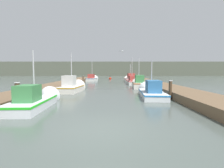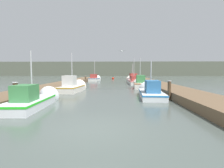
{
  "view_description": "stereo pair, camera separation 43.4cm",
  "coord_description": "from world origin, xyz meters",
  "px_view_note": "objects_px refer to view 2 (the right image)",
  "views": [
    {
      "loc": [
        0.45,
        -6.0,
        2.05
      ],
      "look_at": [
        0.37,
        13.54,
        0.57
      ],
      "focal_mm": 28.0,
      "sensor_mm": 36.0,
      "label": 1
    },
    {
      "loc": [
        0.89,
        -5.99,
        2.05
      ],
      "look_at": [
        0.37,
        13.54,
        0.57
      ],
      "focal_mm": 28.0,
      "sensor_mm": 36.0,
      "label": 2
    }
  ],
  "objects_px": {
    "fishing_boat_5": "(132,79)",
    "channel_buoy": "(113,78)",
    "fishing_boat_0": "(35,100)",
    "mooring_piling_1": "(169,90)",
    "fishing_boat_4": "(134,81)",
    "fishing_boat_3": "(140,83)",
    "seagull_lead": "(122,51)",
    "fishing_boat_2": "(73,87)",
    "fishing_boat_6": "(95,79)",
    "mooring_piling_0": "(16,95)",
    "mooring_piling_2": "(86,79)",
    "fishing_boat_1": "(150,91)"
  },
  "relations": [
    {
      "from": "fishing_boat_4",
      "to": "mooring_piling_0",
      "type": "height_order",
      "value": "fishing_boat_4"
    },
    {
      "from": "fishing_boat_2",
      "to": "mooring_piling_0",
      "type": "relative_size",
      "value": 3.15
    },
    {
      "from": "mooring_piling_1",
      "to": "fishing_boat_5",
      "type": "bearing_deg",
      "value": 92.77
    },
    {
      "from": "fishing_boat_0",
      "to": "seagull_lead",
      "type": "relative_size",
      "value": 9.13
    },
    {
      "from": "fishing_boat_4",
      "to": "fishing_boat_6",
      "type": "height_order",
      "value": "fishing_boat_4"
    },
    {
      "from": "fishing_boat_1",
      "to": "fishing_boat_3",
      "type": "distance_m",
      "value": 7.43
    },
    {
      "from": "mooring_piling_0",
      "to": "fishing_boat_4",
      "type": "bearing_deg",
      "value": 65.61
    },
    {
      "from": "fishing_boat_2",
      "to": "fishing_boat_6",
      "type": "relative_size",
      "value": 0.79
    },
    {
      "from": "fishing_boat_5",
      "to": "channel_buoy",
      "type": "height_order",
      "value": "fishing_boat_5"
    },
    {
      "from": "mooring_piling_1",
      "to": "channel_buoy",
      "type": "xyz_separation_m",
      "value": [
        -4.58,
        30.45,
        -0.52
      ]
    },
    {
      "from": "mooring_piling_1",
      "to": "mooring_piling_0",
      "type": "bearing_deg",
      "value": -161.97
    },
    {
      "from": "mooring_piling_0",
      "to": "seagull_lead",
      "type": "height_order",
      "value": "seagull_lead"
    },
    {
      "from": "fishing_boat_6",
      "to": "fishing_boat_5",
      "type": "bearing_deg",
      "value": -31.51
    },
    {
      "from": "fishing_boat_5",
      "to": "fishing_boat_4",
      "type": "bearing_deg",
      "value": -97.22
    },
    {
      "from": "fishing_boat_5",
      "to": "fishing_boat_6",
      "type": "height_order",
      "value": "fishing_boat_6"
    },
    {
      "from": "fishing_boat_0",
      "to": "channel_buoy",
      "type": "relative_size",
      "value": 4.54
    },
    {
      "from": "mooring_piling_2",
      "to": "fishing_boat_4",
      "type": "bearing_deg",
      "value": -30.98
    },
    {
      "from": "fishing_boat_5",
      "to": "seagull_lead",
      "type": "bearing_deg",
      "value": -103.36
    },
    {
      "from": "channel_buoy",
      "to": "fishing_boat_1",
      "type": "bearing_deg",
      "value": -82.72
    },
    {
      "from": "fishing_boat_3",
      "to": "channel_buoy",
      "type": "xyz_separation_m",
      "value": [
        -3.78,
        20.95,
        -0.33
      ]
    },
    {
      "from": "fishing_boat_0",
      "to": "fishing_boat_4",
      "type": "xyz_separation_m",
      "value": [
        7.41,
        17.41,
        0.05
      ]
    },
    {
      "from": "fishing_boat_0",
      "to": "mooring_piling_0",
      "type": "relative_size",
      "value": 3.52
    },
    {
      "from": "fishing_boat_0",
      "to": "fishing_boat_5",
      "type": "xyz_separation_m",
      "value": [
        7.55,
        21.17,
        0.13
      ]
    },
    {
      "from": "fishing_boat_3",
      "to": "seagull_lead",
      "type": "height_order",
      "value": "seagull_lead"
    },
    {
      "from": "fishing_boat_3",
      "to": "mooring_piling_1",
      "type": "relative_size",
      "value": 4.18
    },
    {
      "from": "fishing_boat_3",
      "to": "seagull_lead",
      "type": "bearing_deg",
      "value": -105.67
    },
    {
      "from": "channel_buoy",
      "to": "seagull_lead",
      "type": "relative_size",
      "value": 2.01
    },
    {
      "from": "mooring_piling_1",
      "to": "channel_buoy",
      "type": "bearing_deg",
      "value": 98.56
    },
    {
      "from": "fishing_boat_6",
      "to": "mooring_piling_1",
      "type": "xyz_separation_m",
      "value": [
        8.22,
        -24.0,
        0.26
      ]
    },
    {
      "from": "mooring_piling_1",
      "to": "fishing_boat_4",
      "type": "bearing_deg",
      "value": 94.01
    },
    {
      "from": "fishing_boat_6",
      "to": "mooring_piling_0",
      "type": "height_order",
      "value": "fishing_boat_6"
    },
    {
      "from": "fishing_boat_0",
      "to": "fishing_boat_2",
      "type": "xyz_separation_m",
      "value": [
        0.36,
        7.43,
        0.07
      ]
    },
    {
      "from": "fishing_boat_0",
      "to": "fishing_boat_4",
      "type": "bearing_deg",
      "value": 64.77
    },
    {
      "from": "fishing_boat_0",
      "to": "channel_buoy",
      "type": "distance_m",
      "value": 33.06
    },
    {
      "from": "fishing_boat_4",
      "to": "mooring_piling_1",
      "type": "xyz_separation_m",
      "value": [
        1.05,
        -15.03,
        0.27
      ]
    },
    {
      "from": "fishing_boat_0",
      "to": "fishing_boat_3",
      "type": "xyz_separation_m",
      "value": [
        7.66,
        11.88,
        0.12
      ]
    },
    {
      "from": "fishing_boat_4",
      "to": "channel_buoy",
      "type": "height_order",
      "value": "fishing_boat_4"
    },
    {
      "from": "fishing_boat_4",
      "to": "channel_buoy",
      "type": "xyz_separation_m",
      "value": [
        -3.53,
        15.43,
        -0.25
      ]
    },
    {
      "from": "fishing_boat_5",
      "to": "mooring_piling_1",
      "type": "height_order",
      "value": "fishing_boat_5"
    },
    {
      "from": "mooring_piling_0",
      "to": "mooring_piling_1",
      "type": "distance_m",
      "value": 9.7
    },
    {
      "from": "fishing_boat_6",
      "to": "mooring_piling_1",
      "type": "height_order",
      "value": "fishing_boat_6"
    },
    {
      "from": "fishing_boat_4",
      "to": "seagull_lead",
      "type": "xyz_separation_m",
      "value": [
        -2.23,
        -12.43,
        3.28
      ]
    },
    {
      "from": "fishing_boat_3",
      "to": "mooring_piling_2",
      "type": "xyz_separation_m",
      "value": [
        -8.72,
        10.61,
        0.07
      ]
    },
    {
      "from": "fishing_boat_6",
      "to": "fishing_boat_0",
      "type": "bearing_deg",
      "value": -86.58
    },
    {
      "from": "fishing_boat_0",
      "to": "seagull_lead",
      "type": "height_order",
      "value": "seagull_lead"
    },
    {
      "from": "fishing_boat_2",
      "to": "fishing_boat_3",
      "type": "xyz_separation_m",
      "value": [
        7.3,
        4.46,
        0.05
      ]
    },
    {
      "from": "fishing_boat_3",
      "to": "fishing_boat_4",
      "type": "height_order",
      "value": "fishing_boat_4"
    },
    {
      "from": "channel_buoy",
      "to": "mooring_piling_0",
      "type": "bearing_deg",
      "value": -97.9
    },
    {
      "from": "fishing_boat_1",
      "to": "mooring_piling_0",
      "type": "bearing_deg",
      "value": -144.13
    },
    {
      "from": "fishing_boat_3",
      "to": "channel_buoy",
      "type": "height_order",
      "value": "fishing_boat_3"
    }
  ]
}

